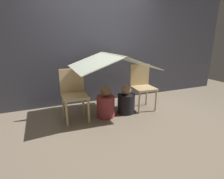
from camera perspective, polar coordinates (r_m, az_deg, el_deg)
The scene contains 7 objects.
ground_plane at distance 3.31m, azimuth 0.37°, elevation -8.38°, with size 8.80×8.80×0.00m, color gray.
wall_back at distance 3.88m, azimuth -5.04°, elevation 14.23°, with size 7.00×0.05×2.50m.
chair_left at distance 3.08m, azimuth -12.37°, elevation -0.87°, with size 0.42×0.42×0.89m.
chair_right at distance 3.56m, azimuth 9.79°, elevation 1.57°, with size 0.44×0.44×0.89m.
sheet_canopy at distance 3.09m, azimuth -0.00°, elevation 9.33°, with size 1.37×1.13×0.25m.
person_front at distance 3.17m, azimuth -2.09°, elevation -4.97°, with size 0.33×0.33×0.58m.
person_second at distance 3.35m, azimuth 4.64°, elevation -4.00°, with size 0.33×0.33×0.55m.
Camera 1 is at (-1.17, -2.78, 1.37)m, focal length 28.00 mm.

